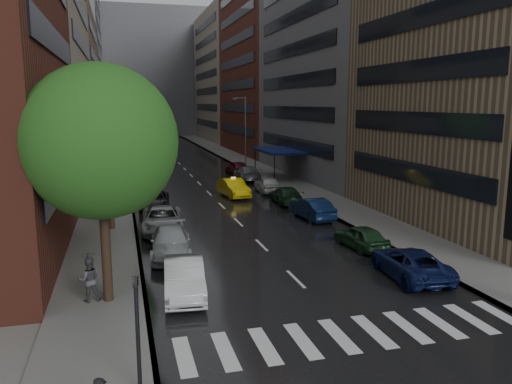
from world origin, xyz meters
The scene contains 19 objects.
ground centered at (0.00, 0.00, 0.00)m, with size 220.00×220.00×0.00m, color gray.
road centered at (0.00, 50.00, 0.01)m, with size 14.00×140.00×0.01m, color black.
sidewalk_left centered at (-9.00, 50.00, 0.07)m, with size 4.00×140.00×0.15m, color gray.
sidewalk_right centered at (9.00, 50.00, 0.07)m, with size 4.00×140.00×0.15m, color gray.
crosswalk centered at (0.20, -2.00, 0.01)m, with size 13.15×2.80×0.01m.
buildings_left centered at (-15.00, 58.79, 15.99)m, with size 8.00×108.00×38.00m.
buildings_right centered at (15.00, 56.70, 15.03)m, with size 8.05×109.10×36.00m.
building_far centered at (0.00, 118.00, 16.00)m, with size 40.00×14.00×32.00m, color slate.
tree_near centered at (-8.60, 3.31, 6.80)m, with size 6.23×6.23×9.92m.
tree_mid centered at (-8.60, 15.96, 5.98)m, with size 5.48×5.48×8.73m.
tree_far centered at (-8.60, 31.70, 5.87)m, with size 5.39×5.39×8.58m.
taxi centered at (1.83, 25.69, 0.81)m, with size 1.71×4.92×1.62m, color yellow.
parked_cars_left centered at (-5.40, 12.94, 0.77)m, with size 3.09×23.88×1.60m.
parked_cars_right centered at (5.40, 21.98, 0.76)m, with size 2.85×41.80×1.61m.
ped_black_umbrella centered at (-9.34, 3.41, 1.38)m, with size 0.98×0.98×2.09m.
traffic_light centered at (-7.60, -3.92, 2.23)m, with size 0.18×0.15×3.45m.
street_lamp_left centered at (-7.72, 30.00, 4.89)m, with size 1.74×0.22×9.00m.
street_lamp_right centered at (7.72, 45.00, 4.89)m, with size 1.74×0.22×9.00m.
awning centered at (8.98, 35.00, 3.13)m, with size 4.00×8.00×3.12m.
Camera 1 is at (-7.83, -17.48, 8.32)m, focal length 35.00 mm.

